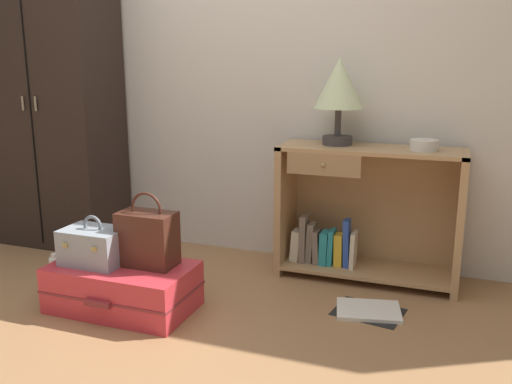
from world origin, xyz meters
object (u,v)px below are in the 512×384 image
(bookshelf, at_px, (362,214))
(train_case, at_px, (94,246))
(suitcase_large, at_px, (123,287))
(bottle, at_px, (57,274))
(table_lamp, at_px, (339,87))
(handbag, at_px, (148,238))
(wardrobe, at_px, (55,101))
(open_book_on_floor, at_px, (368,311))
(bowl, at_px, (424,145))

(bookshelf, bearing_deg, train_case, -143.37)
(suitcase_large, xyz_separation_m, bottle, (-0.46, 0.05, -0.01))
(table_lamp, bearing_deg, handbag, -132.68)
(handbag, relative_size, bottle, 1.72)
(wardrobe, xyz_separation_m, open_book_on_floor, (2.18, -0.42, -0.96))
(table_lamp, distance_m, open_book_on_floor, 1.22)
(bottle, bearing_deg, bowl, 23.22)
(suitcase_large, bearing_deg, open_book_on_floor, 18.05)
(train_case, xyz_separation_m, handbag, (0.27, 0.07, 0.05))
(train_case, bearing_deg, bottle, 166.46)
(suitcase_large, bearing_deg, bottle, 173.55)
(handbag, xyz_separation_m, open_book_on_floor, (1.05, 0.33, -0.37))
(suitcase_large, distance_m, handbag, 0.29)
(bowl, xyz_separation_m, train_case, (-1.51, -0.86, -0.47))
(table_lamp, relative_size, bowl, 3.28)
(handbag, distance_m, bottle, 0.64)
(bookshelf, xyz_separation_m, train_case, (-1.19, -0.88, -0.05))
(table_lamp, distance_m, bottle, 1.86)
(table_lamp, bearing_deg, bottle, -148.51)
(open_book_on_floor, bearing_deg, bottle, -168.52)
(suitcase_large, xyz_separation_m, open_book_on_floor, (1.18, 0.38, -0.11))
(bookshelf, relative_size, train_case, 3.33)
(table_lamp, relative_size, train_case, 1.58)
(bookshelf, height_order, handbag, bookshelf)
(suitcase_large, height_order, train_case, train_case)
(train_case, height_order, open_book_on_floor, train_case)
(wardrobe, bearing_deg, table_lamp, 2.27)
(bowl, height_order, train_case, bowl)
(wardrobe, distance_m, bookshelf, 2.14)
(handbag, bearing_deg, open_book_on_floor, 17.62)
(table_lamp, xyz_separation_m, suitcase_large, (-0.89, -0.88, -0.97))
(wardrobe, relative_size, bowl, 13.13)
(bookshelf, bearing_deg, bowl, -4.64)
(wardrobe, xyz_separation_m, train_case, (0.86, -0.83, -0.64))
(bookshelf, height_order, table_lamp, table_lamp)
(suitcase_large, bearing_deg, wardrobe, 141.46)
(train_case, relative_size, bottle, 1.40)
(bookshelf, bearing_deg, table_lamp, 174.17)
(bookshelf, height_order, bottle, bookshelf)
(train_case, bearing_deg, wardrobe, 136.34)
(train_case, relative_size, open_book_on_floor, 0.83)
(wardrobe, xyz_separation_m, bottle, (0.55, -0.75, -0.87))
(bookshelf, distance_m, suitcase_large, 1.38)
(bookshelf, distance_m, handbag, 1.23)
(table_lamp, bearing_deg, wardrobe, -177.73)
(open_book_on_floor, bearing_deg, train_case, -162.79)
(train_case, bearing_deg, bookshelf, 36.63)
(bowl, xyz_separation_m, suitcase_large, (-1.36, -0.83, -0.68))
(bookshelf, height_order, bowl, bowl)
(bookshelf, bearing_deg, bottle, -151.80)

